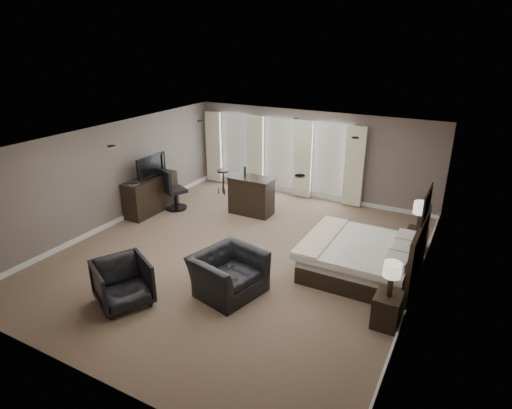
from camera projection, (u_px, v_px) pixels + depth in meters
The scene contains 16 objects.
room at pixel (239, 200), 9.19m from camera, with size 7.60×8.60×2.64m.
window_bay at pixel (279, 155), 13.02m from camera, with size 5.25×0.20×2.30m.
bed at pixel (361, 243), 8.64m from camera, with size 2.18×2.08×1.39m, color silver.
nightstand_near at pixel (387, 310), 7.21m from camera, with size 0.43×0.53×0.58m, color black.
nightstand_far at pixel (416, 242), 9.58m from camera, with size 0.44×0.54×0.58m, color black.
lamp_near at pixel (391, 280), 6.99m from camera, with size 0.30×0.30×0.62m, color beige.
lamp_far at pixel (420, 216), 9.35m from camera, with size 0.32×0.32×0.66m, color beige.
wall_art at pixel (427, 204), 7.75m from camera, with size 0.04×0.96×0.56m, color slate.
dresser at pixel (151, 194), 11.85m from camera, with size 0.55×1.70×0.99m, color black.
tv at pixel (149, 175), 11.64m from camera, with size 1.09×0.62×0.14m, color black.
armchair_near at pixel (228, 267), 8.04m from camera, with size 1.25×0.81×1.09m, color black.
armchair_far at pixel (122, 281), 7.71m from camera, with size 0.92×0.86×0.94m, color black.
bar_counter at pixel (251, 196), 11.68m from camera, with size 1.21×0.63×1.05m, color black.
bar_stool_left at pixel (223, 182), 13.21m from camera, with size 0.36×0.36×0.77m, color black.
bar_stool_right at pixel (260, 199), 11.74m from camera, with size 0.40×0.40×0.84m, color black.
desk_chair at pixel (175, 189), 11.97m from camera, with size 0.60×0.60×1.17m, color black.
Camera 1 is at (4.39, -7.37, 4.60)m, focal length 30.00 mm.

